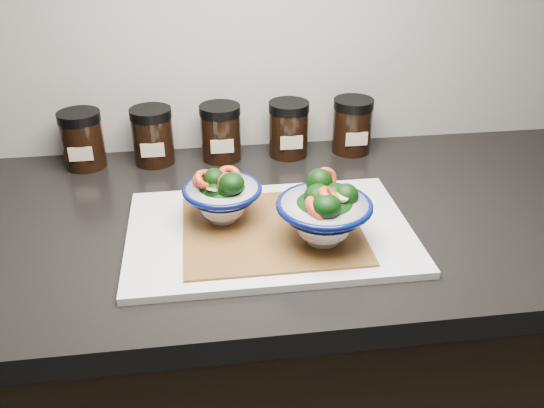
{
  "coord_description": "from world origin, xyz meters",
  "views": [
    {
      "loc": [
        -0.02,
        0.61,
        1.4
      ],
      "look_at": [
        0.08,
        1.38,
        0.96
      ],
      "focal_mm": 38.0,
      "sensor_mm": 36.0,
      "label": 1
    }
  ],
  "objects": [
    {
      "name": "spice_jar_a",
      "position": [
        -0.25,
        1.69,
        0.96
      ],
      "size": [
        0.08,
        0.08,
        0.11
      ],
      "color": "black",
      "rests_on": "countertop"
    },
    {
      "name": "spice_jar_b",
      "position": [
        -0.11,
        1.69,
        0.96
      ],
      "size": [
        0.08,
        0.08,
        0.11
      ],
      "color": "black",
      "rests_on": "countertop"
    },
    {
      "name": "cutting_board",
      "position": [
        0.08,
        1.38,
        0.91
      ],
      "size": [
        0.45,
        0.3,
        0.01
      ],
      "primitive_type": "cube",
      "color": "silver",
      "rests_on": "countertop"
    },
    {
      "name": "spice_jar_d",
      "position": [
        0.16,
        1.69,
        0.96
      ],
      "size": [
        0.08,
        0.08,
        0.11
      ],
      "color": "black",
      "rests_on": "countertop"
    },
    {
      "name": "bowl_right",
      "position": [
        0.15,
        1.33,
        0.96
      ],
      "size": [
        0.15,
        0.15,
        0.11
      ],
      "rotation": [
        0.0,
        0.0,
        0.31
      ],
      "color": "white",
      "rests_on": "bamboo_mat"
    },
    {
      "name": "spice_jar_e",
      "position": [
        0.29,
        1.69,
        0.96
      ],
      "size": [
        0.08,
        0.08,
        0.11
      ],
      "color": "black",
      "rests_on": "countertop"
    },
    {
      "name": "bamboo_mat",
      "position": [
        0.08,
        1.38,
        0.91
      ],
      "size": [
        0.28,
        0.24,
        0.0
      ],
      "primitive_type": "cube",
      "color": "olive",
      "rests_on": "cutting_board"
    },
    {
      "name": "bowl_left",
      "position": [
        0.01,
        1.42,
        0.96
      ],
      "size": [
        0.13,
        0.13,
        0.1
      ],
      "rotation": [
        0.0,
        0.0,
        -0.14
      ],
      "color": "white",
      "rests_on": "bamboo_mat"
    },
    {
      "name": "spice_jar_c",
      "position": [
        0.02,
        1.69,
        0.96
      ],
      "size": [
        0.08,
        0.08,
        0.11
      ],
      "color": "black",
      "rests_on": "countertop"
    },
    {
      "name": "countertop",
      "position": [
        0.0,
        1.45,
        0.88
      ],
      "size": [
        3.5,
        0.6,
        0.04
      ],
      "primitive_type": "cube",
      "color": "black",
      "rests_on": "cabinet"
    }
  ]
}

